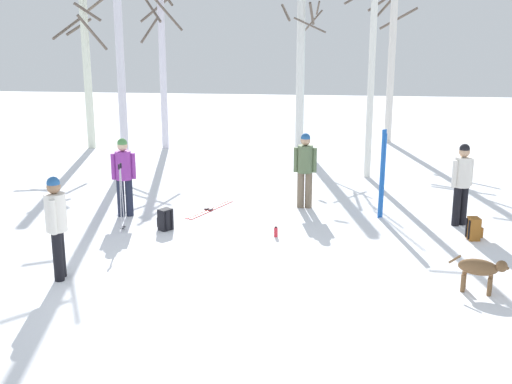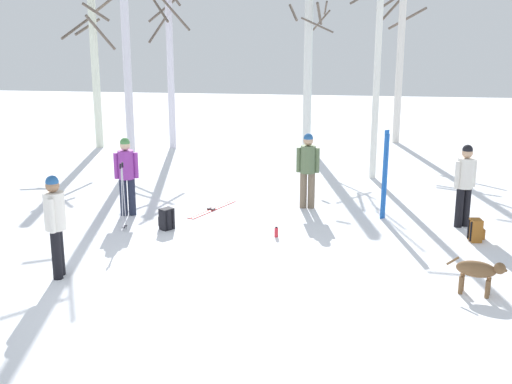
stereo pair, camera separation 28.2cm
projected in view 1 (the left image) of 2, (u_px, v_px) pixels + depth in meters
The scene contains 19 objects.
ground_plane at pixel (224, 288), 10.12m from camera, with size 60.00×60.00×0.00m, color white.
person_0 at pixel (56, 221), 10.25m from camera, with size 0.34×0.51×1.72m.
person_1 at pixel (305, 165), 14.39m from camera, with size 0.52×0.34×1.72m.
person_2 at pixel (124, 172), 13.73m from camera, with size 0.50×0.34×1.72m.
person_3 at pixel (462, 179), 13.10m from camera, with size 0.46×0.34×1.72m.
dog at pixel (481, 269), 9.85m from camera, with size 0.87×0.38×0.57m.
ski_pair_planted_0 at pixel (382, 174), 13.62m from camera, with size 0.13×0.10×1.93m.
ski_pair_lying_0 at pixel (210, 209), 14.43m from camera, with size 0.80×1.63×0.05m.
ski_poles_0 at pixel (121, 195), 12.75m from camera, with size 0.07×0.22×1.39m.
backpack_0 at pixel (474, 229), 12.37m from camera, with size 0.31×0.29×0.44m.
backpack_1 at pixel (165, 220), 12.97m from camera, with size 0.34×0.34×0.44m.
water_bottle_0 at pixel (276, 232), 12.56m from camera, with size 0.07×0.07×0.21m.
birch_tree_0 at pixel (86, 57), 21.11m from camera, with size 1.72×1.70×5.77m.
birch_tree_1 at pixel (118, 24), 18.02m from camera, with size 1.39×1.56×7.95m.
birch_tree_2 at pixel (162, 60), 21.13m from camera, with size 1.56×1.57×5.45m.
birch_tree_3 at pixel (300, 52), 21.15m from camera, with size 1.13×1.14×6.24m.
birch_tree_4 at pixel (304, 48), 21.35m from camera, with size 1.05×1.55×6.70m.
birch_tree_5 at pixel (375, 20), 16.55m from camera, with size 1.51×1.49×7.99m.
birch_tree_6 at pixel (392, 40), 22.18m from camera, with size 1.76×1.03×6.83m.
Camera 1 is at (1.64, -9.29, 3.99)m, focal length 44.89 mm.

